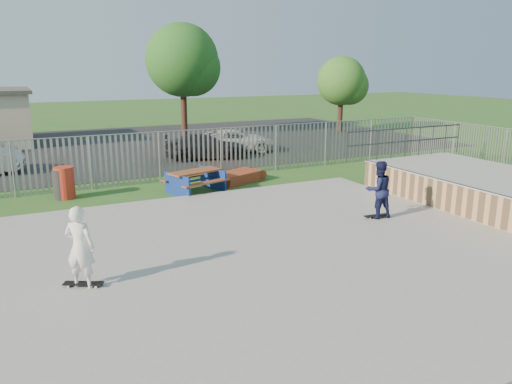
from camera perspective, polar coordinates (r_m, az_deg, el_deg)
name	(u,v)px	position (r m, az deg, el deg)	size (l,w,h in m)	color
ground	(228,265)	(11.64, -3.27, -8.36)	(120.00, 120.00, 0.00)	#2C6121
concrete_slab	(227,262)	(11.61, -3.28, -8.02)	(15.00, 12.00, 0.15)	gray
quarter_pipe	(480,189)	(17.96, 24.25, 0.36)	(5.50, 7.05, 2.19)	tan
fence	(199,180)	(15.78, -6.59, 1.41)	(26.04, 16.02, 2.00)	gray
picnic_table	(196,181)	(18.19, -6.93, 1.21)	(2.29, 2.06, 0.81)	brown
funbox	(236,178)	(19.65, -2.32, 1.67)	(2.33, 1.73, 0.42)	maroon
trash_bin_red	(65,183)	(18.43, -21.03, 0.99)	(0.67, 0.67, 1.11)	#B52C1B
trash_bin_grey	(62,184)	(18.44, -21.24, 0.86)	(0.62, 0.62, 1.04)	#262729
parking_lot	(93,148)	(29.54, -18.08, 4.81)	(40.00, 18.00, 0.02)	black
car_dark	(206,146)	(24.80, -5.72, 5.20)	(1.69, 4.15, 1.20)	black
car_white	(235,141)	(26.69, -2.41, 5.88)	(1.98, 4.29, 1.19)	silver
tree_mid	(182,60)	(33.18, -8.43, 14.66)	(4.65, 4.65, 7.17)	#45281B
tree_right	(341,81)	(35.64, 9.73, 12.38)	(3.34, 3.34, 5.16)	#41271A
skateboard_a	(377,216)	(15.06, 13.64, -2.71)	(0.82, 0.28, 0.08)	black
skateboard_b	(83,285)	(10.79, -19.12, -9.96)	(0.80, 0.55, 0.08)	black
skater_navy	(378,190)	(14.85, 13.82, 0.26)	(0.82, 0.64, 1.68)	#13173E
skater_white	(80,247)	(10.50, -19.47, -5.94)	(0.61, 0.40, 1.68)	white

